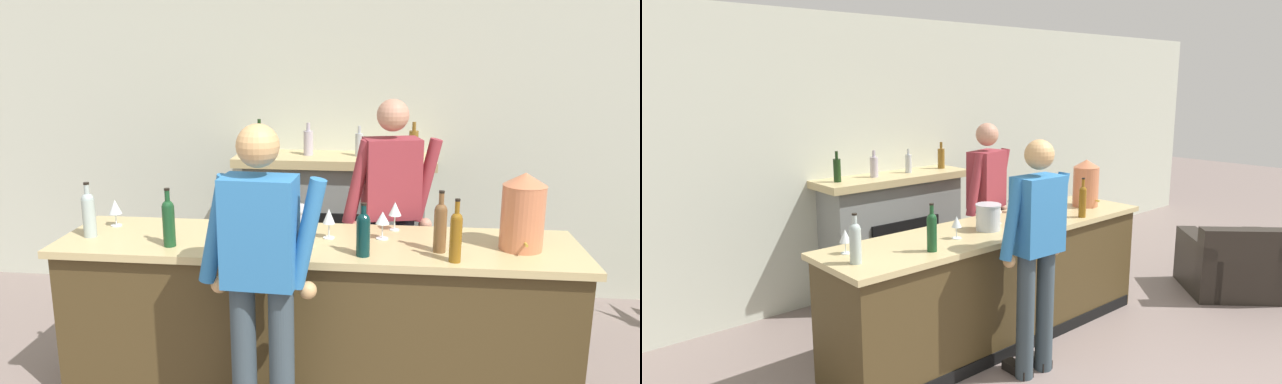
# 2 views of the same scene
# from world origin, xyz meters

# --- Properties ---
(wall_back_panel) EXTENTS (12.00, 0.07, 2.75)m
(wall_back_panel) POSITION_xyz_m (0.00, 3.64, 1.38)
(wall_back_panel) COLOR beige
(wall_back_panel) RESTS_ON ground_plane
(bar_counter) EXTENTS (3.04, 0.74, 0.97)m
(bar_counter) POSITION_xyz_m (0.09, 1.94, 0.49)
(bar_counter) COLOR #44351B
(bar_counter) RESTS_ON ground_plane
(fireplace_stone) EXTENTS (1.59, 0.52, 1.50)m
(fireplace_stone) POSITION_xyz_m (0.08, 3.38, 0.62)
(fireplace_stone) COLOR gray
(fireplace_stone) RESTS_ON ground_plane
(armchair_black) EXTENTS (1.21, 1.21, 0.74)m
(armchair_black) POSITION_xyz_m (2.63, 1.06, 0.27)
(armchair_black) COLOR black
(armchair_black) RESTS_ON ground_plane
(potted_plant_corner) EXTENTS (0.51, 0.51, 0.76)m
(potted_plant_corner) POSITION_xyz_m (2.79, 3.01, 0.36)
(potted_plant_corner) COLOR #8F6745
(potted_plant_corner) RESTS_ON ground_plane
(person_customer) EXTENTS (0.66, 0.32, 1.74)m
(person_customer) POSITION_xyz_m (-0.11, 1.33, 0.96)
(person_customer) COLOR #344149
(person_customer) RESTS_ON ground_plane
(person_bartender) EXTENTS (0.64, 0.37, 1.75)m
(person_bartender) POSITION_xyz_m (0.53, 2.49, 0.97)
(person_bartender) COLOR #302F46
(person_bartender) RESTS_ON ground_plane
(copper_dispenser) EXTENTS (0.24, 0.28, 0.44)m
(copper_dispenser) POSITION_xyz_m (1.26, 1.92, 1.19)
(copper_dispenser) COLOR #C2704B
(copper_dispenser) RESTS_ON bar_counter
(ice_bucket_steel) EXTENTS (0.21, 0.21, 0.21)m
(ice_bucket_steel) POSITION_xyz_m (-0.04, 1.90, 1.07)
(ice_bucket_steel) COLOR silver
(ice_bucket_steel) RESTS_ON bar_counter
(wine_bottle_burgundy_dark) EXTENTS (0.08, 0.08, 0.30)m
(wine_bottle_burgundy_dark) POSITION_xyz_m (0.38, 1.71, 1.10)
(wine_bottle_burgundy_dark) COLOR #092B2B
(wine_bottle_burgundy_dark) RESTS_ON bar_counter
(wine_bottle_chardonnay_pale) EXTENTS (0.06, 0.06, 0.34)m
(wine_bottle_chardonnay_pale) POSITION_xyz_m (0.87, 1.67, 1.12)
(wine_bottle_chardonnay_pale) COLOR brown
(wine_bottle_chardonnay_pale) RESTS_ON bar_counter
(wine_bottle_riesling_slim) EXTENTS (0.07, 0.07, 0.34)m
(wine_bottle_riesling_slim) POSITION_xyz_m (-0.73, 1.75, 1.12)
(wine_bottle_riesling_slim) COLOR #174120
(wine_bottle_riesling_slim) RESTS_ON bar_counter
(wine_bottle_port_short) EXTENTS (0.08, 0.08, 0.33)m
(wine_bottle_port_short) POSITION_xyz_m (-1.26, 1.87, 1.12)
(wine_bottle_port_short) COLOR #9FB0AD
(wine_bottle_port_short) RESTS_ON bar_counter
(wine_bottle_merlot_tall) EXTENTS (0.07, 0.07, 0.35)m
(wine_bottle_merlot_tall) POSITION_xyz_m (0.80, 1.82, 1.12)
(wine_bottle_merlot_tall) COLOR brown
(wine_bottle_merlot_tall) RESTS_ON bar_counter
(wine_glass_near_bucket) EXTENTS (0.08, 0.08, 0.18)m
(wine_glass_near_bucket) POSITION_xyz_m (0.55, 2.20, 1.10)
(wine_glass_near_bucket) COLOR silver
(wine_glass_near_bucket) RESTS_ON bar_counter
(wine_glass_front_right) EXTENTS (0.08, 0.08, 0.17)m
(wine_glass_front_right) POSITION_xyz_m (-0.39, 1.88, 1.09)
(wine_glass_front_right) COLOR silver
(wine_glass_front_right) RESTS_ON bar_counter
(wine_glass_back_row) EXTENTS (0.08, 0.08, 0.17)m
(wine_glass_back_row) POSITION_xyz_m (0.48, 2.02, 1.09)
(wine_glass_back_row) COLOR silver
(wine_glass_back_row) RESTS_ON bar_counter
(wine_glass_front_left) EXTENTS (0.08, 0.08, 0.17)m
(wine_glass_front_left) POSITION_xyz_m (-1.20, 2.10, 1.09)
(wine_glass_front_left) COLOR silver
(wine_glass_front_left) RESTS_ON bar_counter
(wine_glass_mid_counter) EXTENTS (0.07, 0.07, 0.18)m
(wine_glass_mid_counter) POSITION_xyz_m (0.16, 1.99, 1.10)
(wine_glass_mid_counter) COLOR silver
(wine_glass_mid_counter) RESTS_ON bar_counter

